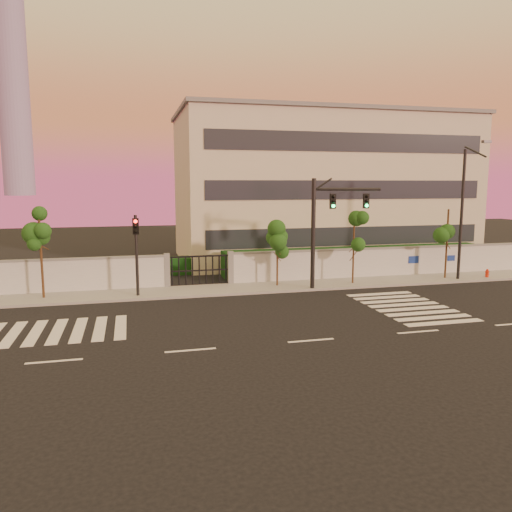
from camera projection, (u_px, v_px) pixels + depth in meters
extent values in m
plane|color=black|center=(311.00, 341.00, 20.69)|extent=(120.00, 120.00, 0.00)
cube|color=gray|center=(251.00, 288.00, 30.76)|extent=(60.00, 3.00, 0.15)
cube|color=#B0B3B8|center=(443.00, 261.00, 35.58)|extent=(31.00, 0.30, 2.00)
cube|color=slate|center=(444.00, 246.00, 35.43)|extent=(31.00, 0.36, 0.12)
cube|color=slate|center=(167.00, 271.00, 30.83)|extent=(0.35, 0.35, 2.20)
cube|color=slate|center=(230.00, 268.00, 31.80)|extent=(0.35, 0.35, 2.20)
cube|color=black|center=(357.00, 260.00, 36.66)|extent=(20.00, 2.00, 1.80)
cube|color=black|center=(190.00, 265.00, 36.19)|extent=(6.00, 1.50, 1.20)
cube|color=beige|center=(321.00, 189.00, 43.12)|extent=(24.00, 12.00, 12.00)
cube|color=#262D38|center=(349.00, 236.00, 37.85)|extent=(22.00, 0.08, 1.40)
cube|color=#262D38|center=(350.00, 190.00, 37.34)|extent=(22.00, 0.08, 1.40)
cube|color=#262D38|center=(352.00, 142.00, 36.84)|extent=(22.00, 0.08, 1.40)
cube|color=slate|center=(322.00, 116.00, 42.24)|extent=(24.40, 12.40, 0.30)
cylinder|color=slate|center=(13.00, 92.00, 265.58)|extent=(16.00, 16.00, 110.00)
cube|color=silver|center=(13.00, 334.00, 21.57)|extent=(0.50, 4.00, 0.02)
cube|color=silver|center=(35.00, 333.00, 21.79)|extent=(0.50, 4.00, 0.02)
cube|color=silver|center=(57.00, 331.00, 22.00)|extent=(0.50, 4.00, 0.02)
cube|color=silver|center=(79.00, 330.00, 22.22)|extent=(0.50, 4.00, 0.02)
cube|color=silver|center=(100.00, 328.00, 22.44)|extent=(0.50, 4.00, 0.02)
cube|color=silver|center=(121.00, 327.00, 22.66)|extent=(0.50, 4.00, 0.02)
cube|color=silver|center=(444.00, 323.00, 23.35)|extent=(4.00, 0.50, 0.02)
cube|color=silver|center=(433.00, 318.00, 24.22)|extent=(4.00, 0.50, 0.02)
cube|color=silver|center=(422.00, 313.00, 25.08)|extent=(4.00, 0.50, 0.02)
cube|color=silver|center=(413.00, 309.00, 25.94)|extent=(4.00, 0.50, 0.02)
cube|color=silver|center=(403.00, 305.00, 26.81)|extent=(4.00, 0.50, 0.02)
cube|color=silver|center=(395.00, 301.00, 27.67)|extent=(4.00, 0.50, 0.02)
cube|color=silver|center=(387.00, 297.00, 28.53)|extent=(4.00, 0.50, 0.02)
cube|color=silver|center=(379.00, 294.00, 29.40)|extent=(4.00, 0.50, 0.02)
cube|color=silver|center=(54.00, 361.00, 18.26)|extent=(2.00, 0.15, 0.01)
cube|color=silver|center=(191.00, 350.00, 19.48)|extent=(2.00, 0.15, 0.01)
cube|color=silver|center=(311.00, 340.00, 20.69)|extent=(2.00, 0.15, 0.01)
cube|color=silver|center=(418.00, 332.00, 21.91)|extent=(2.00, 0.15, 0.01)
cylinder|color=#382314|center=(41.00, 255.00, 27.54)|extent=(0.13, 0.13, 5.11)
sphere|color=#1B3E11|center=(39.00, 227.00, 27.32)|extent=(1.21, 1.21, 1.21)
sphere|color=#1B3E11|center=(48.00, 240.00, 27.73)|extent=(0.92, 0.92, 0.92)
sphere|color=#1B3E11|center=(33.00, 237.00, 27.16)|extent=(0.88, 0.88, 0.88)
cylinder|color=#382314|center=(277.00, 256.00, 30.95)|extent=(0.11, 0.11, 4.01)
sphere|color=#1B3E11|center=(277.00, 237.00, 30.77)|extent=(1.03, 1.03, 1.03)
sphere|color=#1B3E11|center=(282.00, 246.00, 31.12)|extent=(0.79, 0.79, 0.79)
sphere|color=#1B3E11|center=(274.00, 244.00, 30.63)|extent=(0.75, 0.75, 0.75)
cylinder|color=#382314|center=(354.00, 249.00, 31.63)|extent=(0.11, 0.11, 4.65)
sphere|color=#1B3E11|center=(354.00, 227.00, 31.43)|extent=(1.02, 1.02, 1.02)
sphere|color=#1B3E11|center=(357.00, 238.00, 31.79)|extent=(0.78, 0.78, 0.78)
sphere|color=#1B3E11|center=(351.00, 235.00, 31.30)|extent=(0.74, 0.74, 0.74)
cylinder|color=#382314|center=(447.00, 245.00, 33.44)|extent=(0.13, 0.13, 4.78)
sphere|color=#1B3E11|center=(448.00, 224.00, 33.23)|extent=(1.17, 1.17, 1.17)
sphere|color=#1B3E11|center=(450.00, 234.00, 33.63)|extent=(0.89, 0.89, 0.89)
sphere|color=#1B3E11|center=(445.00, 231.00, 33.07)|extent=(0.85, 0.85, 0.85)
cylinder|color=black|center=(313.00, 235.00, 29.95)|extent=(0.26, 0.26, 6.78)
cylinder|color=black|center=(346.00, 189.00, 30.06)|extent=(4.09, 1.09, 0.17)
cube|color=black|center=(333.00, 201.00, 29.90)|extent=(0.38, 0.20, 0.98)
sphere|color=#0CF259|center=(333.00, 206.00, 29.84)|extent=(0.22, 0.22, 0.22)
cube|color=black|center=(366.00, 201.00, 30.43)|extent=(0.38, 0.20, 0.98)
sphere|color=#0CF259|center=(367.00, 206.00, 30.37)|extent=(0.22, 0.22, 0.22)
cylinder|color=black|center=(137.00, 257.00, 28.11)|extent=(0.17, 0.17, 4.73)
cube|color=black|center=(136.00, 226.00, 27.82)|extent=(0.37, 0.19, 0.95)
sphere|color=red|center=(135.00, 221.00, 27.67)|extent=(0.21, 0.21, 0.21)
cylinder|color=black|center=(461.00, 216.00, 32.76)|extent=(0.19, 0.19, 8.65)
cylinder|color=black|center=(475.00, 152.00, 31.23)|extent=(0.11, 2.07, 0.84)
cube|color=#3F3F44|center=(487.00, 142.00, 30.22)|extent=(0.54, 0.27, 0.16)
cylinder|color=red|center=(487.00, 276.00, 33.90)|extent=(0.21, 0.21, 0.47)
cylinder|color=red|center=(487.00, 272.00, 33.86)|extent=(0.27, 0.27, 0.09)
sphere|color=red|center=(487.00, 270.00, 33.85)|extent=(0.17, 0.17, 0.17)
cylinder|color=red|center=(487.00, 275.00, 33.89)|extent=(0.28, 0.13, 0.09)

